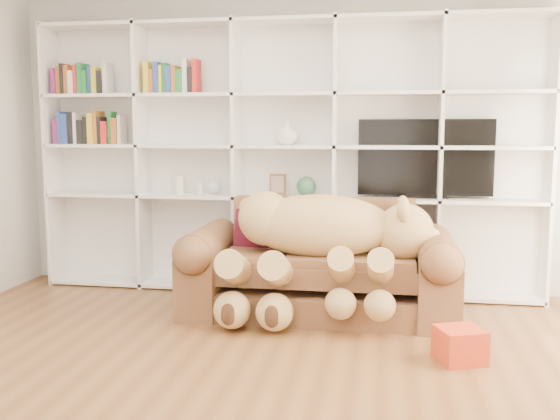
% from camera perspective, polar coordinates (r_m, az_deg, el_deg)
% --- Properties ---
extents(floor, '(5.00, 5.00, 0.00)m').
position_cam_1_polar(floor, '(3.55, -5.66, -16.83)').
color(floor, brown).
rests_on(floor, ground).
extents(wall_back, '(5.00, 0.02, 2.70)m').
position_cam_1_polar(wall_back, '(5.68, 0.81, 6.39)').
color(wall_back, silver).
rests_on(wall_back, floor).
extents(bookshelf, '(4.43, 0.35, 2.40)m').
position_cam_1_polar(bookshelf, '(5.59, -1.85, 5.92)').
color(bookshelf, white).
rests_on(bookshelf, floor).
extents(sofa, '(2.11, 0.91, 0.89)m').
position_cam_1_polar(sofa, '(4.97, 3.62, -5.62)').
color(sofa, brown).
rests_on(sofa, floor).
extents(teddy_bear, '(1.64, 0.88, 0.95)m').
position_cam_1_polar(teddy_bear, '(4.73, 3.69, -2.69)').
color(teddy_bear, '#D7B66B').
rests_on(teddy_bear, sofa).
extents(throw_pillow, '(0.36, 0.23, 0.36)m').
position_cam_1_polar(throw_pillow, '(5.13, -2.18, -1.92)').
color(throw_pillow, '#530E22').
rests_on(throw_pillow, sofa).
extents(gift_box, '(0.34, 0.33, 0.22)m').
position_cam_1_polar(gift_box, '(4.16, 16.13, -11.78)').
color(gift_box, red).
rests_on(gift_box, floor).
extents(tv, '(1.14, 0.18, 0.67)m').
position_cam_1_polar(tv, '(5.49, 13.12, 4.56)').
color(tv, black).
rests_on(tv, bookshelf).
extents(picture_frame, '(0.15, 0.04, 0.18)m').
position_cam_1_polar(picture_frame, '(5.52, -0.22, 2.37)').
color(picture_frame, '#51341B').
rests_on(picture_frame, bookshelf).
extents(green_vase, '(0.17, 0.17, 0.17)m').
position_cam_1_polar(green_vase, '(5.49, 2.42, 2.18)').
color(green_vase, '#315F43').
rests_on(green_vase, bookshelf).
extents(figurine_tall, '(0.10, 0.10, 0.16)m').
position_cam_1_polar(figurine_tall, '(5.75, -9.17, 2.29)').
color(figurine_tall, silver).
rests_on(figurine_tall, bookshelf).
extents(figurine_short, '(0.07, 0.07, 0.10)m').
position_cam_1_polar(figurine_short, '(5.69, -7.32, 1.97)').
color(figurine_short, silver).
rests_on(figurine_short, bookshelf).
extents(snow_globe, '(0.12, 0.12, 0.12)m').
position_cam_1_polar(snow_globe, '(5.65, -6.02, 2.07)').
color(snow_globe, silver).
rests_on(snow_globe, bookshelf).
extents(shelf_vase, '(0.26, 0.26, 0.21)m').
position_cam_1_polar(shelf_vase, '(5.49, 0.61, 7.08)').
color(shelf_vase, white).
rests_on(shelf_vase, bookshelf).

